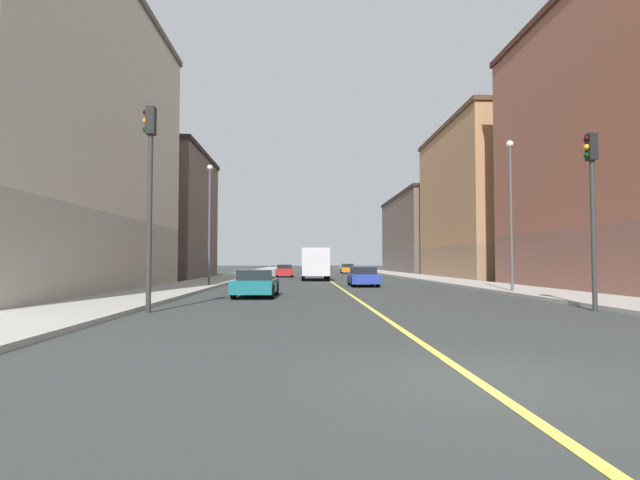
{
  "coord_description": "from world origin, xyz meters",
  "views": [
    {
      "loc": [
        -2.38,
        -6.88,
        1.62
      ],
      "look_at": [
        -1.22,
        25.26,
        3.0
      ],
      "focal_mm": 28.4,
      "sensor_mm": 36.0,
      "label": 1
    }
  ],
  "objects_px": {
    "traffic_light_left_near": "(592,195)",
    "traffic_light_right_near": "(150,180)",
    "car_teal": "(256,284)",
    "car_orange": "(347,269)",
    "street_lamp_left_near": "(511,200)",
    "car_black": "(312,269)",
    "car_red": "(284,271)",
    "building_left_far": "(435,234)",
    "box_truck": "(315,263)",
    "building_right_midblock": "(142,215)",
    "building_right_corner": "(11,132)",
    "car_blue": "(363,277)",
    "street_lamp_right_near": "(210,213)",
    "building_left_mid": "(502,202)"
  },
  "relations": [
    {
      "from": "traffic_light_left_near",
      "to": "traffic_light_right_near",
      "type": "bearing_deg",
      "value": 180.0
    },
    {
      "from": "car_teal",
      "to": "car_orange",
      "type": "xyz_separation_m",
      "value": [
        8.45,
        46.68,
        0.03
      ]
    },
    {
      "from": "street_lamp_left_near",
      "to": "car_black",
      "type": "relative_size",
      "value": 1.71
    },
    {
      "from": "street_lamp_left_near",
      "to": "car_red",
      "type": "xyz_separation_m",
      "value": [
        -12.47,
        28.67,
        -4.12
      ]
    },
    {
      "from": "building_left_far",
      "to": "box_truck",
      "type": "relative_size",
      "value": 3.55
    },
    {
      "from": "building_right_midblock",
      "to": "traffic_light_left_near",
      "type": "xyz_separation_m",
      "value": [
        24.71,
        -31.71,
        -2.17
      ]
    },
    {
      "from": "car_teal",
      "to": "car_orange",
      "type": "bearing_deg",
      "value": 79.74
    },
    {
      "from": "building_right_corner",
      "to": "car_blue",
      "type": "relative_size",
      "value": 5.5
    },
    {
      "from": "traffic_light_left_near",
      "to": "traffic_light_right_near",
      "type": "relative_size",
      "value": 0.89
    },
    {
      "from": "car_red",
      "to": "box_truck",
      "type": "distance_m",
      "value": 9.96
    },
    {
      "from": "car_red",
      "to": "traffic_light_left_near",
      "type": "bearing_deg",
      "value": -73.05
    },
    {
      "from": "street_lamp_right_near",
      "to": "car_blue",
      "type": "height_order",
      "value": "street_lamp_right_near"
    },
    {
      "from": "traffic_light_right_near",
      "to": "car_blue",
      "type": "relative_size",
      "value": 1.61
    },
    {
      "from": "car_black",
      "to": "building_right_midblock",
      "type": "bearing_deg",
      "value": -129.13
    },
    {
      "from": "box_truck",
      "to": "street_lamp_left_near",
      "type": "bearing_deg",
      "value": -63.75
    },
    {
      "from": "building_right_midblock",
      "to": "traffic_light_left_near",
      "type": "height_order",
      "value": "building_right_midblock"
    },
    {
      "from": "building_right_midblock",
      "to": "street_lamp_left_near",
      "type": "bearing_deg",
      "value": -41.54
    },
    {
      "from": "building_left_mid",
      "to": "car_blue",
      "type": "xyz_separation_m",
      "value": [
        -15.79,
        -15.97,
        -6.89
      ]
    },
    {
      "from": "car_blue",
      "to": "box_truck",
      "type": "distance_m",
      "value": 11.58
    },
    {
      "from": "building_right_midblock",
      "to": "building_right_corner",
      "type": "bearing_deg",
      "value": -90.0
    },
    {
      "from": "building_left_far",
      "to": "street_lamp_right_near",
      "type": "relative_size",
      "value": 3.29
    },
    {
      "from": "car_red",
      "to": "car_black",
      "type": "bearing_deg",
      "value": 77.36
    },
    {
      "from": "building_left_far",
      "to": "building_right_corner",
      "type": "distance_m",
      "value": 59.39
    },
    {
      "from": "car_red",
      "to": "car_black",
      "type": "height_order",
      "value": "car_black"
    },
    {
      "from": "street_lamp_right_near",
      "to": "car_black",
      "type": "distance_m",
      "value": 36.93
    },
    {
      "from": "box_truck",
      "to": "car_red",
      "type": "bearing_deg",
      "value": 107.58
    },
    {
      "from": "car_black",
      "to": "building_left_mid",
      "type": "bearing_deg",
      "value": -45.9
    },
    {
      "from": "street_lamp_right_near",
      "to": "traffic_light_left_near",
      "type": "bearing_deg",
      "value": -45.88
    },
    {
      "from": "traffic_light_left_near",
      "to": "street_lamp_right_near",
      "type": "xyz_separation_m",
      "value": [
        -15.5,
        15.99,
        0.93
      ]
    },
    {
      "from": "building_left_mid",
      "to": "street_lamp_right_near",
      "type": "xyz_separation_m",
      "value": [
        -25.73,
        -16.93,
        -2.77
      ]
    },
    {
      "from": "car_black",
      "to": "traffic_light_right_near",
      "type": "bearing_deg",
      "value": -96.9
    },
    {
      "from": "street_lamp_left_near",
      "to": "building_right_midblock",
      "type": "bearing_deg",
      "value": 138.46
    },
    {
      "from": "building_left_far",
      "to": "car_blue",
      "type": "xyz_separation_m",
      "value": [
        -15.79,
        -41.18,
        -5.06
      ]
    },
    {
      "from": "street_lamp_left_near",
      "to": "car_red",
      "type": "distance_m",
      "value": 31.54
    },
    {
      "from": "traffic_light_right_near",
      "to": "car_black",
      "type": "distance_m",
      "value": 52.47
    },
    {
      "from": "car_blue",
      "to": "box_truck",
      "type": "bearing_deg",
      "value": 104.49
    },
    {
      "from": "building_right_midblock",
      "to": "car_red",
      "type": "bearing_deg",
      "value": 23.9
    },
    {
      "from": "street_lamp_right_near",
      "to": "car_red",
      "type": "relative_size",
      "value": 1.7
    },
    {
      "from": "building_right_corner",
      "to": "car_red",
      "type": "distance_m",
      "value": 31.41
    },
    {
      "from": "traffic_light_right_near",
      "to": "car_red",
      "type": "relative_size",
      "value": 1.47
    },
    {
      "from": "car_red",
      "to": "car_black",
      "type": "distance_m",
      "value": 14.74
    },
    {
      "from": "street_lamp_left_near",
      "to": "car_teal",
      "type": "height_order",
      "value": "street_lamp_left_near"
    },
    {
      "from": "building_right_corner",
      "to": "car_orange",
      "type": "relative_size",
      "value": 5.41
    },
    {
      "from": "car_black",
      "to": "street_lamp_left_near",
      "type": "bearing_deg",
      "value": -77.88
    },
    {
      "from": "building_left_far",
      "to": "traffic_light_right_near",
      "type": "xyz_separation_m",
      "value": [
        -24.74,
        -58.13,
        -1.46
      ]
    },
    {
      "from": "street_lamp_right_near",
      "to": "car_orange",
      "type": "xyz_separation_m",
      "value": [
        12.22,
        37.83,
        -4.11
      ]
    },
    {
      "from": "building_right_corner",
      "to": "street_lamp_left_near",
      "type": "relative_size",
      "value": 2.95
    },
    {
      "from": "traffic_light_left_near",
      "to": "car_black",
      "type": "bearing_deg",
      "value": 99.0
    },
    {
      "from": "traffic_light_right_near",
      "to": "car_black",
      "type": "height_order",
      "value": "traffic_light_right_near"
    },
    {
      "from": "street_lamp_right_near",
      "to": "car_blue",
      "type": "relative_size",
      "value": 1.86
    }
  ]
}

